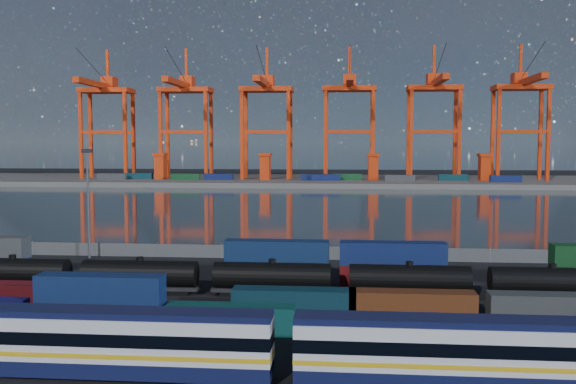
{
  "coord_description": "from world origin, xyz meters",
  "views": [
    {
      "loc": [
        8.83,
        -67.3,
        17.56
      ],
      "look_at": [
        0.0,
        30.0,
        10.0
      ],
      "focal_mm": 40.0,
      "sensor_mm": 36.0,
      "label": 1
    }
  ],
  "objects": [
    {
      "name": "gantry_cranes",
      "position": [
        -7.5,
        203.47,
        35.4
      ],
      "size": [
        197.21,
        42.64,
        57.74
      ],
      "color": "red",
      "rests_on": "ground"
    },
    {
      "name": "container_row_mid",
      "position": [
        4.03,
        -3.34,
        1.36
      ],
      "size": [
        141.51,
        2.56,
        2.73
      ],
      "color": "#36393B",
      "rests_on": "ground"
    },
    {
      "name": "quay_containers",
      "position": [
        -11.0,
        195.46,
        3.3
      ],
      "size": [
        172.58,
        10.99,
        2.6
      ],
      "color": "navy",
      "rests_on": "far_quay"
    },
    {
      "name": "yard_light_mast",
      "position": [
        -30.0,
        26.0,
        9.3
      ],
      "size": [
        1.6,
        0.4,
        16.6
      ],
      "color": "slate",
      "rests_on": "ground"
    },
    {
      "name": "tanker_string",
      "position": [
        8.24,
        4.55,
        2.14
      ],
      "size": [
        122.41,
        2.99,
        4.28
      ],
      "color": "black",
      "rests_on": "ground"
    },
    {
      "name": "waterfront_fence",
      "position": [
        -0.0,
        28.0,
        1.0
      ],
      "size": [
        160.12,
        0.12,
        2.2
      ],
      "color": "#595B5E",
      "rests_on": "ground"
    },
    {
      "name": "straddle_carriers",
      "position": [
        -2.5,
        200.0,
        7.82
      ],
      "size": [
        140.0,
        7.0,
        11.1
      ],
      "color": "red",
      "rests_on": "far_quay"
    },
    {
      "name": "ground",
      "position": [
        0.0,
        0.0,
        0.0
      ],
      "size": [
        700.0,
        700.0,
        0.0
      ],
      "primitive_type": "plane",
      "color": "black",
      "rests_on": "ground"
    },
    {
      "name": "harbor_water",
      "position": [
        0.0,
        105.0,
        0.01
      ],
      "size": [
        700.0,
        700.0,
        0.0
      ],
      "primitive_type": "plane",
      "color": "#28343B",
      "rests_on": "ground"
    },
    {
      "name": "far_quay",
      "position": [
        0.0,
        210.0,
        1.0
      ],
      "size": [
        700.0,
        70.0,
        2.0
      ],
      "primitive_type": "cube",
      "color": "#514F4C",
      "rests_on": "ground"
    },
    {
      "name": "distant_mountains",
      "position": [
        63.02,
        1600.0,
        220.29
      ],
      "size": [
        2470.0,
        1100.0,
        520.0
      ],
      "color": "#1E2630",
      "rests_on": "ground"
    },
    {
      "name": "passenger_train",
      "position": [
        -8.64,
        -21.84,
        2.6
      ],
      "size": [
        76.4,
        3.01,
        5.17
      ],
      "color": "silver",
      "rests_on": "ground"
    },
    {
      "name": "container_row_north",
      "position": [
        15.78,
        10.33,
        2.54
      ],
      "size": [
        141.99,
        2.6,
        5.54
      ],
      "color": "navy",
      "rests_on": "ground"
    }
  ]
}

